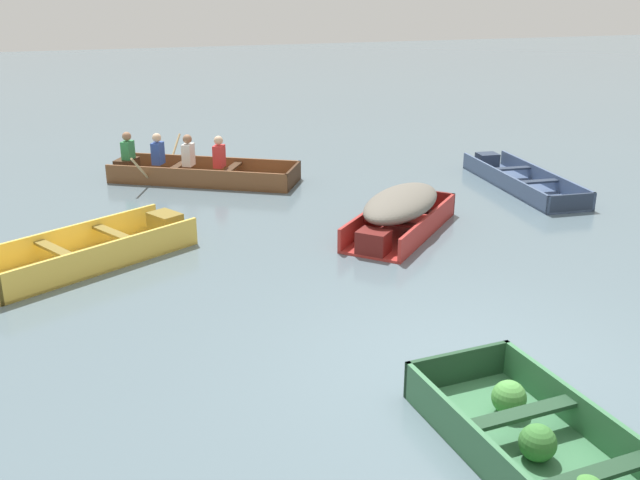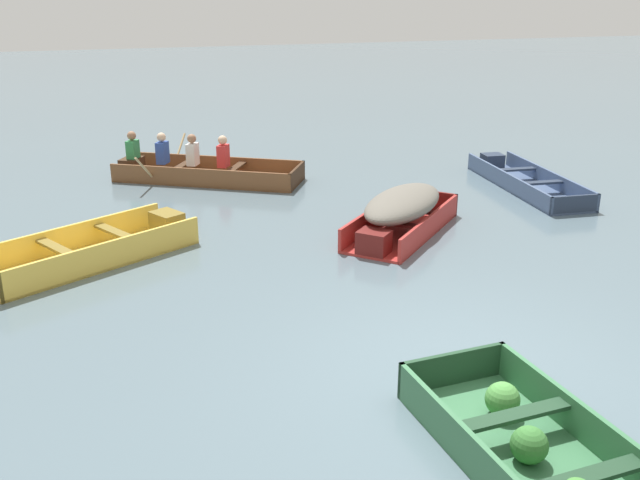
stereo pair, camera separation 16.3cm
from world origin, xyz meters
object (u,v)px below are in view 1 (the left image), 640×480
at_px(skiff_slate_blue_mid_moored, 519,180).
at_px(rowboat_wooden_brown_with_crew, 192,169).
at_px(dinghy_green_foreground, 560,462).
at_px(skiff_yellow_far_moored, 97,250).
at_px(skiff_red_near_moored, 400,209).

distance_m(skiff_slate_blue_mid_moored, rowboat_wooden_brown_with_crew, 6.51).
bearing_deg(dinghy_green_foreground, skiff_yellow_far_moored, 118.36).
bearing_deg(skiff_slate_blue_mid_moored, skiff_red_near_moored, -151.63).
relative_size(skiff_red_near_moored, rowboat_wooden_brown_with_crew, 0.67).
distance_m(skiff_red_near_moored, skiff_yellow_far_moored, 4.63).
xyz_separation_m(skiff_slate_blue_mid_moored, rowboat_wooden_brown_with_crew, (-6.02, 2.45, 0.11)).
bearing_deg(dinghy_green_foreground, rowboat_wooden_brown_with_crew, 97.68).
height_order(skiff_yellow_far_moored, rowboat_wooden_brown_with_crew, rowboat_wooden_brown_with_crew).
bearing_deg(skiff_red_near_moored, skiff_yellow_far_moored, 175.99).
height_order(skiff_slate_blue_mid_moored, rowboat_wooden_brown_with_crew, rowboat_wooden_brown_with_crew).
height_order(dinghy_green_foreground, skiff_yellow_far_moored, skiff_yellow_far_moored).
bearing_deg(rowboat_wooden_brown_with_crew, skiff_slate_blue_mid_moored, -22.14).
bearing_deg(skiff_yellow_far_moored, skiff_slate_blue_mid_moored, 10.67).
bearing_deg(rowboat_wooden_brown_with_crew, dinghy_green_foreground, -82.32).
distance_m(skiff_red_near_moored, rowboat_wooden_brown_with_crew, 5.03).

